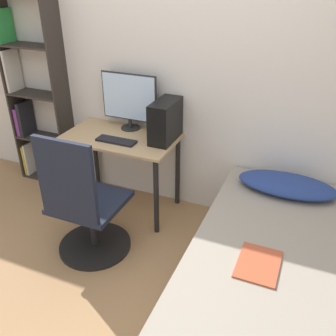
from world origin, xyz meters
The scene contains 11 objects.
ground_plane centered at (0.00, 0.00, 0.00)m, with size 14.00×14.00×0.00m, color #9E754C.
wall_back centered at (0.00, 1.49, 1.25)m, with size 8.00×0.05×2.50m.
desk centered at (-0.47, 1.17, 0.61)m, with size 0.99×0.58×0.73m.
bookshelf centered at (-1.54, 1.34, 0.88)m, with size 0.59×0.24×1.85m.
office_chair centered at (-0.40, 0.48, 0.39)m, with size 0.58×0.58×1.06m.
bed centered at (0.96, 0.49, 0.25)m, with size 0.98×1.93×0.50m.
pillow centered at (0.96, 1.20, 0.55)m, with size 0.74×0.36×0.11m.
magazine centered at (0.92, 0.30, 0.50)m, with size 0.24×0.32×0.01m.
monitor centered at (-0.47, 1.36, 1.00)m, with size 0.53×0.18×0.50m.
keyboard centered at (-0.44, 1.05, 0.74)m, with size 0.35×0.11×0.02m.
pc_tower centered at (-0.07, 1.26, 0.90)m, with size 0.17×0.37×0.34m.
Camera 1 is at (1.08, -1.42, 2.05)m, focal length 40.00 mm.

